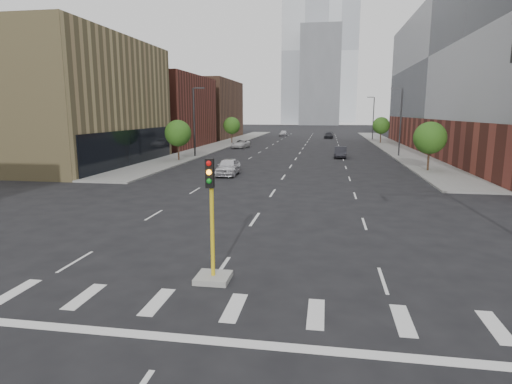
% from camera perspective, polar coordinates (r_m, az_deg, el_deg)
% --- Properties ---
extents(sidewalk_left_far, '(5.00, 92.00, 0.15)m').
position_cam_1_polar(sidewalk_left_far, '(81.45, -4.08, 6.47)').
color(sidewalk_left_far, gray).
rests_on(sidewalk_left_far, ground).
extents(sidewalk_right_far, '(5.00, 92.00, 0.15)m').
position_cam_1_polar(sidewalk_right_far, '(80.01, 17.44, 5.94)').
color(sidewalk_right_far, gray).
rests_on(sidewalk_right_far, ground).
extents(building_left_mid, '(20.00, 24.00, 14.00)m').
position_cam_1_polar(building_left_mid, '(54.87, -25.98, 10.69)').
color(building_left_mid, '#A08D5A').
rests_on(building_left_mid, ground).
extents(building_left_far_a, '(20.00, 22.00, 12.00)m').
position_cam_1_polar(building_left_far_a, '(77.63, -14.70, 10.33)').
color(building_left_far_a, brown).
rests_on(building_left_far_a, ground).
extents(building_left_far_b, '(20.00, 24.00, 13.00)m').
position_cam_1_polar(building_left_far_b, '(101.96, -8.70, 10.82)').
color(building_left_far_b, brown).
rests_on(building_left_far_b, ground).
extents(tower_left, '(22.00, 22.00, 70.00)m').
position_cam_1_polar(tower_left, '(227.19, 6.62, 17.91)').
color(tower_left, '#B2B7BC').
rests_on(tower_left, ground).
extents(tower_right, '(20.00, 20.00, 80.00)m').
position_cam_1_polar(tower_right, '(267.27, 11.14, 17.76)').
color(tower_right, '#B2B7BC').
rests_on(tower_right, ground).
extents(tower_mid, '(18.00, 18.00, 44.00)m').
position_cam_1_polar(tower_mid, '(205.68, 8.56, 14.99)').
color(tower_mid, slate).
rests_on(tower_mid, ground).
extents(median_traffic_signal, '(1.20, 1.20, 4.40)m').
position_cam_1_polar(median_traffic_signal, '(15.33, -5.82, -8.32)').
color(median_traffic_signal, '#999993').
rests_on(median_traffic_signal, ground).
extents(streetlight_right_a, '(1.60, 0.22, 9.07)m').
position_cam_1_polar(streetlight_right_a, '(60.78, 18.65, 9.21)').
color(streetlight_right_a, '#2D2D30').
rests_on(streetlight_right_a, ground).
extents(streetlight_right_b, '(1.60, 0.22, 9.07)m').
position_cam_1_polar(streetlight_right_b, '(95.50, 15.33, 9.70)').
color(streetlight_right_b, '#2D2D30').
rests_on(streetlight_right_b, ground).
extents(streetlight_left, '(1.60, 0.22, 9.07)m').
position_cam_1_polar(streetlight_left, '(57.67, -8.18, 9.60)').
color(streetlight_left, '#2D2D30').
rests_on(streetlight_left, ground).
extents(tree_left_near, '(3.20, 3.20, 4.85)m').
position_cam_1_polar(tree_left_near, '(53.17, -10.37, 7.71)').
color(tree_left_near, '#382619').
rests_on(tree_left_near, ground).
extents(tree_left_far, '(3.20, 3.20, 4.85)m').
position_cam_1_polar(tree_left_far, '(82.02, -3.25, 8.83)').
color(tree_left_far, '#382619').
rests_on(tree_left_far, ground).
extents(tree_right_near, '(3.20, 3.20, 4.85)m').
position_cam_1_polar(tree_right_near, '(46.21, 22.18, 6.69)').
color(tree_right_near, '#382619').
rests_on(tree_right_near, ground).
extents(tree_right_far, '(3.20, 3.20, 4.85)m').
position_cam_1_polar(tree_right_far, '(85.65, 16.34, 8.50)').
color(tree_right_far, '#382619').
rests_on(tree_right_far, ground).
extents(car_near_left, '(2.04, 4.78, 1.61)m').
position_cam_1_polar(car_near_left, '(40.75, -3.74, 3.37)').
color(car_near_left, silver).
rests_on(car_near_left, ground).
extents(car_mid_right, '(1.71, 4.47, 1.45)m').
position_cam_1_polar(car_mid_right, '(57.57, 11.21, 5.23)').
color(car_mid_right, '#222228').
rests_on(car_mid_right, ground).
extents(car_far_left, '(2.74, 5.11, 1.37)m').
position_cam_1_polar(car_far_left, '(72.25, -2.04, 6.45)').
color(car_far_left, silver).
rests_on(car_far_left, ground).
extents(car_deep_right, '(2.20, 4.93, 1.40)m').
position_cam_1_polar(car_deep_right, '(99.23, 9.68, 7.45)').
color(car_deep_right, black).
rests_on(car_deep_right, ground).
extents(car_distant, '(1.79, 4.30, 1.46)m').
position_cam_1_polar(car_distant, '(107.64, 3.69, 7.83)').
color(car_distant, silver).
rests_on(car_distant, ground).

